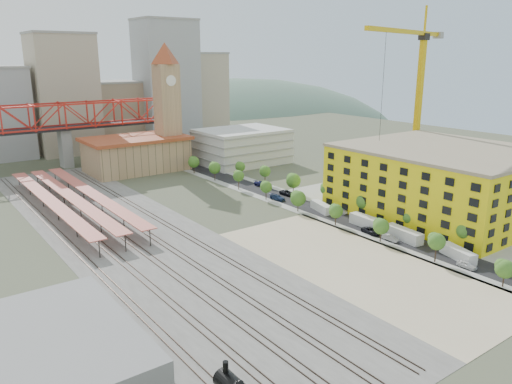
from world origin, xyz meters
TOP-DOWN VIEW (x-y plane):
  - ground at (0.00, 0.00)m, footprint 400.00×400.00m
  - ballast_strip at (-36.00, 17.50)m, footprint 36.00×165.00m
  - dirt_lot at (-4.00, -31.50)m, footprint 28.00×67.00m
  - street_asphalt at (16.00, 15.00)m, footprint 12.00×170.00m
  - sidewalk_west at (10.50, 15.00)m, footprint 3.00×170.00m
  - sidewalk_east at (21.50, 15.00)m, footprint 3.00×170.00m
  - construction_pad at (45.00, -20.00)m, footprint 50.00×90.00m
  - rail_tracks at (-37.80, 17.50)m, footprint 26.56×160.00m
  - platform_canopies at (-41.00, 45.00)m, footprint 16.00×80.00m
  - station_hall at (-5.00, 82.00)m, footprint 38.00×24.00m
  - clock_tower at (8.00, 79.99)m, footprint 12.00×12.00m
  - parking_garage at (36.00, 70.00)m, footprint 34.00×26.00m
  - truss_bridge at (-25.00, 105.00)m, footprint 94.00×9.60m
  - construction_building at (42.00, -20.00)m, footprint 44.60×50.60m
  - warehouse at (-66.00, -30.00)m, footprint 22.00×32.00m
  - street_trees at (16.00, 5.00)m, footprint 15.40×124.40m
  - skyline at (7.47, 142.31)m, footprint 133.00×46.00m
  - distant_hills at (45.28, 260.00)m, footprint 647.00×264.00m
  - tower_crane at (60.21, 5.08)m, footprint 53.50×15.90m
  - site_trailer_a at (16.00, -41.94)m, footprint 4.70×9.34m
  - site_trailer_b at (16.00, -27.42)m, footprint 3.71×10.48m
  - site_trailer_c at (16.00, -15.97)m, footprint 3.10×10.42m
  - site_trailer_d at (16.00, 1.15)m, footprint 4.40×9.12m
  - car_0 at (13.00, -45.95)m, footprint 1.74×4.21m
  - car_1 at (13.00, -26.03)m, footprint 1.62×4.39m
  - car_2 at (13.00, -19.90)m, footprint 2.90×5.48m
  - car_3 at (13.00, 17.45)m, footprint 2.74×5.65m
  - car_4 at (19.00, -51.62)m, footprint 1.77×3.95m
  - car_5 at (19.00, -3.78)m, footprint 1.66×4.05m
  - car_6 at (19.00, 19.96)m, footprint 2.83×5.76m
  - car_7 at (19.00, 33.97)m, footprint 2.89×5.76m

SIDE VIEW (x-z plane):
  - distant_hills at x=45.28m, z-range -193.04..33.96m
  - ground at x=0.00m, z-range 0.00..0.00m
  - street_trees at x=16.00m, z-range -4.00..4.00m
  - sidewalk_west at x=10.50m, z-range 0.00..0.04m
  - sidewalk_east at x=21.50m, z-range 0.00..0.04m
  - ballast_strip at x=-36.00m, z-range 0.00..0.06m
  - dirt_lot at x=-4.00m, z-range 0.00..0.06m
  - street_asphalt at x=16.00m, z-range 0.00..0.06m
  - construction_pad at x=45.00m, z-range 0.00..0.06m
  - rail_tracks at x=-37.80m, z-range 0.06..0.24m
  - car_5 at x=19.00m, z-range 0.00..1.31m
  - car_4 at x=19.00m, z-range 0.00..1.32m
  - car_0 at x=13.00m, z-range 0.00..1.43m
  - car_1 at x=13.00m, z-range 0.00..1.44m
  - car_2 at x=13.00m, z-range 0.00..1.47m
  - car_6 at x=19.00m, z-range 0.00..1.57m
  - car_3 at x=13.00m, z-range 0.00..1.58m
  - car_7 at x=19.00m, z-range 0.00..1.61m
  - site_trailer_d at x=16.00m, z-range 0.00..2.41m
  - site_trailer_a at x=16.00m, z-range 0.00..2.47m
  - site_trailer_b at x=16.00m, z-range 0.00..2.81m
  - site_trailer_c at x=16.00m, z-range 0.00..2.83m
  - warehouse at x=-66.00m, z-range 0.00..5.00m
  - platform_canopies at x=-41.00m, z-range 1.93..6.06m
  - station_hall at x=-5.00m, z-range 0.12..13.22m
  - parking_garage at x=36.00m, z-range 0.00..14.00m
  - construction_building at x=42.00m, z-range 0.01..18.81m
  - truss_bridge at x=-25.00m, z-range 6.06..31.66m
  - skyline at x=7.47m, z-range -7.19..52.81m
  - clock_tower at x=8.00m, z-range 2.70..54.70m
  - tower_crane at x=60.21m, z-range 6.86..65.40m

